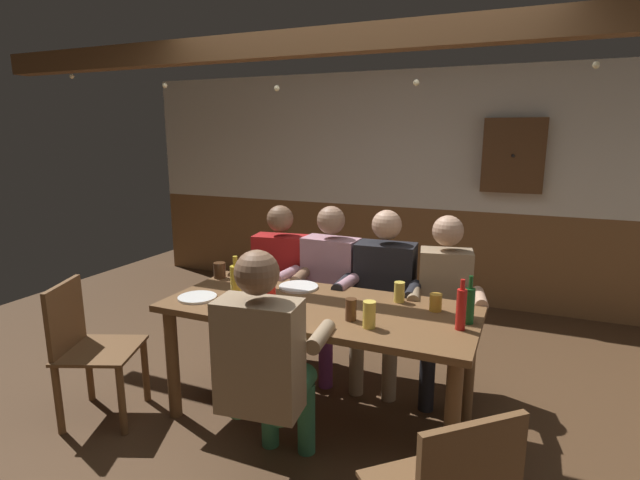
% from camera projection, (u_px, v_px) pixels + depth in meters
% --- Properties ---
extents(ground_plane, '(7.79, 7.79, 0.00)m').
position_uv_depth(ground_plane, '(312.00, 426.00, 3.01)').
color(ground_plane, '#4C331E').
extents(back_wall_upper, '(6.49, 0.12, 1.41)m').
position_uv_depth(back_wall_upper, '(418.00, 140.00, 5.09)').
color(back_wall_upper, silver).
extents(back_wall_wainscot, '(6.49, 0.12, 0.99)m').
position_uv_depth(back_wall_wainscot, '(414.00, 252.00, 5.35)').
color(back_wall_wainscot, brown).
rests_on(back_wall_wainscot, ground_plane).
extents(ceiling_beam, '(5.84, 0.14, 0.16)m').
position_uv_depth(ceiling_beam, '(346.00, 40.00, 2.98)').
color(ceiling_beam, brown).
extents(dining_table, '(1.87, 0.82, 0.76)m').
position_uv_depth(dining_table, '(319.00, 322.00, 2.96)').
color(dining_table, brown).
rests_on(dining_table, ground_plane).
extents(person_0, '(0.59, 0.55, 1.23)m').
position_uv_depth(person_0, '(278.00, 278.00, 3.78)').
color(person_0, '#AD1919').
rests_on(person_0, ground_plane).
extents(person_1, '(0.57, 0.52, 1.25)m').
position_uv_depth(person_1, '(327.00, 282.00, 3.62)').
color(person_1, '#B78493').
rests_on(person_1, ground_plane).
extents(person_2, '(0.57, 0.55, 1.25)m').
position_uv_depth(person_2, '(383.00, 289.00, 3.46)').
color(person_2, black).
rests_on(person_2, ground_plane).
extents(person_3, '(0.53, 0.57, 1.23)m').
position_uv_depth(person_3, '(445.00, 299.00, 3.28)').
color(person_3, '#997F60').
rests_on(person_3, ground_plane).
extents(person_4, '(0.57, 0.55, 1.25)m').
position_uv_depth(person_4, '(266.00, 360.00, 2.39)').
color(person_4, '#997F60').
rests_on(person_4, ground_plane).
extents(chair_empty_near_left, '(0.57, 0.57, 0.88)m').
position_uv_depth(chair_empty_near_left, '(88.00, 346.00, 3.03)').
color(chair_empty_near_left, brown).
rests_on(chair_empty_near_left, ground_plane).
extents(plate_0, '(0.24, 0.24, 0.01)m').
position_uv_depth(plate_0, '(197.00, 297.00, 3.05)').
color(plate_0, white).
rests_on(plate_0, dining_table).
extents(plate_1, '(0.26, 0.26, 0.01)m').
position_uv_depth(plate_1, '(298.00, 287.00, 3.27)').
color(plate_1, white).
rests_on(plate_1, dining_table).
extents(bottle_0, '(0.05, 0.05, 0.27)m').
position_uv_depth(bottle_0, '(469.00, 305.00, 2.64)').
color(bottle_0, '#195923').
rests_on(bottle_0, dining_table).
extents(bottle_1, '(0.07, 0.07, 0.24)m').
position_uv_depth(bottle_1, '(270.00, 293.00, 2.87)').
color(bottle_1, red).
rests_on(bottle_1, dining_table).
extents(bottle_2, '(0.07, 0.07, 0.28)m').
position_uv_depth(bottle_2, '(236.00, 282.00, 3.01)').
color(bottle_2, gold).
rests_on(bottle_2, dining_table).
extents(bottle_3, '(0.05, 0.05, 0.27)m').
position_uv_depth(bottle_3, '(461.00, 308.00, 2.55)').
color(bottle_3, red).
rests_on(bottle_3, dining_table).
extents(pint_glass_0, '(0.07, 0.07, 0.10)m').
position_uv_depth(pint_glass_0, '(436.00, 302.00, 2.84)').
color(pint_glass_0, gold).
rests_on(pint_glass_0, dining_table).
extents(pint_glass_1, '(0.07, 0.07, 0.13)m').
position_uv_depth(pint_glass_1, '(286.00, 311.00, 2.66)').
color(pint_glass_1, gold).
rests_on(pint_glass_1, dining_table).
extents(pint_glass_2, '(0.08, 0.08, 0.11)m').
position_uv_depth(pint_glass_2, '(220.00, 270.00, 3.48)').
color(pint_glass_2, '#4C2D19').
rests_on(pint_glass_2, dining_table).
extents(pint_glass_3, '(0.07, 0.07, 0.13)m').
position_uv_depth(pint_glass_3, '(399.00, 292.00, 2.98)').
color(pint_glass_3, '#E5C64C').
rests_on(pint_glass_3, dining_table).
extents(pint_glass_4, '(0.06, 0.06, 0.12)m').
position_uv_depth(pint_glass_4, '(351.00, 310.00, 2.69)').
color(pint_glass_4, '#4C2D19').
rests_on(pint_glass_4, dining_table).
extents(pint_glass_5, '(0.07, 0.07, 0.15)m').
position_uv_depth(pint_glass_5, '(369.00, 315.00, 2.58)').
color(pint_glass_5, '#E5C64C').
rests_on(pint_glass_5, dining_table).
extents(wall_dart_cabinet, '(0.56, 0.15, 0.70)m').
position_uv_depth(wall_dart_cabinet, '(513.00, 156.00, 4.64)').
color(wall_dart_cabinet, brown).
extents(string_lights, '(4.58, 0.04, 0.19)m').
position_uv_depth(string_lights, '(343.00, 74.00, 2.98)').
color(string_lights, '#F9EAB2').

